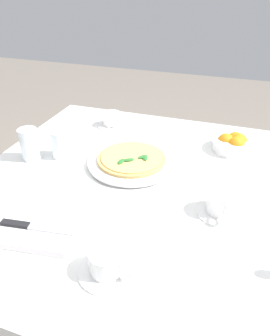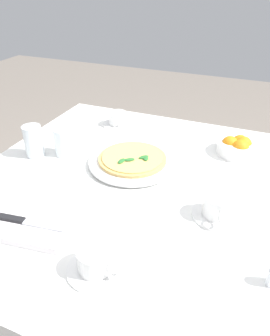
{
  "view_description": "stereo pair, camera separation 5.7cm",
  "coord_description": "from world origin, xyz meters",
  "px_view_note": "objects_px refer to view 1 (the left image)",
  "views": [
    {
      "loc": [
        0.25,
        -0.77,
        1.32
      ],
      "look_at": [
        -0.03,
        0.05,
        0.78
      ],
      "focal_mm": 33.43,
      "sensor_mm": 36.0,
      "label": 1
    },
    {
      "loc": [
        0.3,
        -0.75,
        1.32
      ],
      "look_at": [
        -0.03,
        0.05,
        0.78
      ],
      "focal_mm": 33.43,
      "sensor_mm": 36.0,
      "label": 2
    }
  ],
  "objects_px": {
    "coffee_cup_center_back": "(107,263)",
    "water_glass_far_left": "(30,146)",
    "dinner_knife": "(34,227)",
    "coffee_cup_right_edge": "(112,120)",
    "pizza": "(132,158)",
    "water_glass_near_right": "(61,146)",
    "napkin_folded": "(34,231)",
    "coffee_cup_left_edge": "(221,204)",
    "citrus_bowl": "(234,143)",
    "pizza_plate": "(131,162)"
  },
  "relations": [
    {
      "from": "pizza_plate",
      "to": "dinner_knife",
      "type": "height_order",
      "value": "dinner_knife"
    },
    {
      "from": "pizza_plate",
      "to": "citrus_bowl",
      "type": "bearing_deg",
      "value": 33.84
    },
    {
      "from": "pizza",
      "to": "coffee_cup_center_back",
      "type": "relative_size",
      "value": 1.77
    },
    {
      "from": "napkin_folded",
      "to": "dinner_knife",
      "type": "distance_m",
      "value": 0.01
    },
    {
      "from": "napkin_folded",
      "to": "pizza_plate",
      "type": "bearing_deg",
      "value": 65.0
    },
    {
      "from": "napkin_folded",
      "to": "dinner_knife",
      "type": "height_order",
      "value": "dinner_knife"
    },
    {
      "from": "pizza_plate",
      "to": "coffee_cup_right_edge",
      "type": "height_order",
      "value": "coffee_cup_right_edge"
    },
    {
      "from": "pizza_plate",
      "to": "water_glass_near_right",
      "type": "relative_size",
      "value": 2.97
    },
    {
      "from": "coffee_cup_left_edge",
      "to": "water_glass_far_left",
      "type": "height_order",
      "value": "water_glass_far_left"
    },
    {
      "from": "pizza",
      "to": "water_glass_far_left",
      "type": "height_order",
      "value": "water_glass_far_left"
    },
    {
      "from": "coffee_cup_left_edge",
      "to": "water_glass_near_right",
      "type": "distance_m",
      "value": 0.59
    },
    {
      "from": "pizza",
      "to": "coffee_cup_right_edge",
      "type": "relative_size",
      "value": 1.8
    },
    {
      "from": "pizza_plate",
      "to": "water_glass_far_left",
      "type": "xyz_separation_m",
      "value": [
        -0.35,
        -0.08,
        0.04
      ]
    },
    {
      "from": "water_glass_near_right",
      "to": "water_glass_far_left",
      "type": "bearing_deg",
      "value": -153.45
    },
    {
      "from": "coffee_cup_center_back",
      "to": "water_glass_far_left",
      "type": "bearing_deg",
      "value": 140.19
    },
    {
      "from": "coffee_cup_left_edge",
      "to": "dinner_knife",
      "type": "xyz_separation_m",
      "value": [
        -0.44,
        -0.24,
        -0.01
      ]
    },
    {
      "from": "pizza_plate",
      "to": "napkin_folded",
      "type": "relative_size",
      "value": 1.28
    },
    {
      "from": "pizza_plate",
      "to": "citrus_bowl",
      "type": "distance_m",
      "value": 0.39
    },
    {
      "from": "pizza_plate",
      "to": "coffee_cup_center_back",
      "type": "xyz_separation_m",
      "value": [
        0.1,
        -0.45,
        0.02
      ]
    },
    {
      "from": "pizza_plate",
      "to": "napkin_folded",
      "type": "height_order",
      "value": "napkin_folded"
    },
    {
      "from": "coffee_cup_center_back",
      "to": "water_glass_far_left",
      "type": "xyz_separation_m",
      "value": [
        -0.45,
        0.37,
        0.02
      ]
    },
    {
      "from": "pizza",
      "to": "coffee_cup_center_back",
      "type": "xyz_separation_m",
      "value": [
        0.1,
        -0.45,
        0.0
      ]
    },
    {
      "from": "coffee_cup_right_edge",
      "to": "coffee_cup_left_edge",
      "type": "bearing_deg",
      "value": -41.33
    },
    {
      "from": "coffee_cup_left_edge",
      "to": "coffee_cup_right_edge",
      "type": "distance_m",
      "value": 0.67
    },
    {
      "from": "coffee_cup_right_edge",
      "to": "water_glass_near_right",
      "type": "relative_size",
      "value": 1.29
    },
    {
      "from": "coffee_cup_center_back",
      "to": "citrus_bowl",
      "type": "distance_m",
      "value": 0.7
    },
    {
      "from": "coffee_cup_right_edge",
      "to": "water_glass_far_left",
      "type": "distance_m",
      "value": 0.39
    },
    {
      "from": "coffee_cup_left_edge",
      "to": "pizza_plate",
      "type": "bearing_deg",
      "value": 152.7
    },
    {
      "from": "coffee_cup_right_edge",
      "to": "water_glass_far_left",
      "type": "relative_size",
      "value": 1.13
    },
    {
      "from": "coffee_cup_center_back",
      "to": "coffee_cup_right_edge",
      "type": "bearing_deg",
      "value": 111.45
    },
    {
      "from": "coffee_cup_right_edge",
      "to": "coffee_cup_center_back",
      "type": "bearing_deg",
      "value": -68.55
    },
    {
      "from": "coffee_cup_right_edge",
      "to": "water_glass_near_right",
      "type": "height_order",
      "value": "water_glass_near_right"
    },
    {
      "from": "pizza_plate",
      "to": "coffee_cup_left_edge",
      "type": "height_order",
      "value": "coffee_cup_left_edge"
    },
    {
      "from": "coffee_cup_right_edge",
      "to": "dinner_knife",
      "type": "relative_size",
      "value": 0.66
    },
    {
      "from": "coffee_cup_center_back",
      "to": "dinner_knife",
      "type": "bearing_deg",
      "value": 166.98
    },
    {
      "from": "pizza",
      "to": "citrus_bowl",
      "type": "relative_size",
      "value": 1.56
    },
    {
      "from": "water_glass_far_left",
      "to": "pizza_plate",
      "type": "bearing_deg",
      "value": 12.12
    },
    {
      "from": "coffee_cup_center_back",
      "to": "pizza",
      "type": "bearing_deg",
      "value": 102.45
    },
    {
      "from": "pizza_plate",
      "to": "coffee_cup_center_back",
      "type": "relative_size",
      "value": 2.28
    },
    {
      "from": "coffee_cup_center_back",
      "to": "water_glass_far_left",
      "type": "height_order",
      "value": "water_glass_far_left"
    },
    {
      "from": "pizza",
      "to": "citrus_bowl",
      "type": "xyz_separation_m",
      "value": [
        0.32,
        0.22,
        0.0
      ]
    },
    {
      "from": "napkin_folded",
      "to": "dinner_knife",
      "type": "bearing_deg",
      "value": 0.06
    },
    {
      "from": "dinner_knife",
      "to": "coffee_cup_right_edge",
      "type": "bearing_deg",
      "value": 87.73
    },
    {
      "from": "pizza",
      "to": "coffee_cup_right_edge",
      "type": "height_order",
      "value": "coffee_cup_right_edge"
    },
    {
      "from": "coffee_cup_center_back",
      "to": "pizza_plate",
      "type": "bearing_deg",
      "value": 102.48
    },
    {
      "from": "pizza",
      "to": "coffee_cup_right_edge",
      "type": "xyz_separation_m",
      "value": [
        -0.19,
        0.28,
        0.0
      ]
    },
    {
      "from": "citrus_bowl",
      "to": "coffee_cup_right_edge",
      "type": "bearing_deg",
      "value": 173.25
    },
    {
      "from": "pizza",
      "to": "coffee_cup_left_edge",
      "type": "xyz_separation_m",
      "value": [
        0.31,
        -0.16,
        0.01
      ]
    },
    {
      "from": "citrus_bowl",
      "to": "water_glass_near_right",
      "type": "bearing_deg",
      "value": -157.04
    },
    {
      "from": "coffee_cup_left_edge",
      "to": "coffee_cup_right_edge",
      "type": "height_order",
      "value": "coffee_cup_left_edge"
    }
  ]
}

